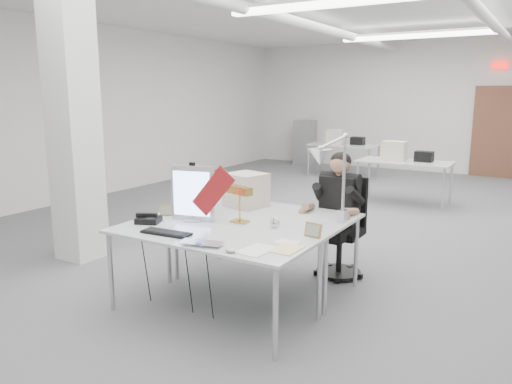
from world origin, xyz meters
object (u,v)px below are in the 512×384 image
beige_monitor (246,190)px  monitor (193,193)px  desk_main (212,234)px  seated_person (339,194)px  architect_lamp (333,178)px  office_chair (340,228)px  desk_phone (149,220)px  bankers_lamp (240,203)px  laptop (198,245)px

beige_monitor → monitor: bearing=-83.9°
desk_main → monitor: bearing=147.3°
seated_person → architect_lamp: bearing=-69.7°
office_chair → beige_monitor: beige_monitor is taller
desk_phone → architect_lamp: bearing=1.5°
desk_main → beige_monitor: size_ratio=4.81×
desk_main → bankers_lamp: size_ratio=4.90×
desk_phone → architect_lamp: size_ratio=0.23×
office_chair → seated_person: bearing=-87.2°
laptop → architect_lamp: 1.32m
bankers_lamp → desk_phone: bankers_lamp is taller
desk_main → architect_lamp: bearing=38.8°
seated_person → laptop: bearing=-100.5°
office_chair → architect_lamp: bearing=-70.6°
laptop → seated_person: bearing=64.3°
beige_monitor → architect_lamp: 1.20m
seated_person → desk_phone: bearing=-128.3°
office_chair → bankers_lamp: size_ratio=2.88×
monitor → bankers_lamp: bearing=8.2°
seated_person → monitor: seated_person is taller
desk_main → desk_phone: 0.71m
desk_main → monitor: 0.55m
desk_main → bankers_lamp: bankers_lamp is taller
laptop → desk_phone: bearing=144.9°
desk_phone → beige_monitor: 1.13m
desk_main → architect_lamp: architect_lamp is taller
bankers_lamp → architect_lamp: (0.81, 0.24, 0.27)m
laptop → architect_lamp: architect_lamp is taller
architect_lamp → office_chair: bearing=87.9°
monitor → architect_lamp: architect_lamp is taller
monitor → laptop: bearing=-62.4°
laptop → bankers_lamp: size_ratio=0.95×
seated_person → office_chair: bearing=92.8°
desk_phone → beige_monitor: beige_monitor is taller
monitor → desk_main: bearing=-45.7°
laptop → desk_phone: 0.92m
desk_phone → architect_lamp: (1.53, 0.69, 0.43)m
laptop → architect_lamp: (0.68, 1.05, 0.44)m
monitor → beige_monitor: (0.11, 0.75, -0.08)m
office_chair → seated_person: size_ratio=1.28×
office_chair → monitor: (-0.98, -1.24, 0.49)m
laptop → beige_monitor: (-0.44, 1.39, 0.16)m
desk_phone → architect_lamp: architect_lamp is taller
bankers_lamp → desk_phone: 0.86m
seated_person → desk_phone: seated_person is taller
office_chair → architect_lamp: architect_lamp is taller
laptop → office_chair: bearing=64.6°
desk_phone → beige_monitor: (0.41, 1.04, 0.15)m
office_chair → architect_lamp: (0.25, -0.83, 0.68)m
office_chair → beige_monitor: (-0.87, -0.48, 0.40)m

